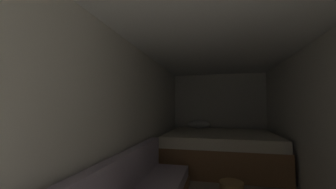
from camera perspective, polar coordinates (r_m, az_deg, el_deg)
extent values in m
cube|color=silver|center=(5.29, 14.07, -5.46)|extent=(2.35, 0.05, 2.03)
cube|color=silver|center=(2.75, -10.06, -7.51)|extent=(0.05, 5.49, 2.03)
cube|color=silver|center=(2.80, 39.26, -6.72)|extent=(0.05, 5.49, 2.03)
cube|color=white|center=(2.65, 14.52, 15.20)|extent=(2.35, 5.49, 0.05)
cube|color=brown|center=(4.41, 14.39, -15.99)|extent=(2.13, 1.82, 0.49)
cube|color=beige|center=(4.35, 14.32, -11.57)|extent=(2.09, 1.78, 0.19)
ellipsoid|color=white|center=(5.03, 8.64, -8.26)|extent=(0.55, 0.33, 0.20)
cube|color=#AD9EB2|center=(2.10, -16.85, -23.26)|extent=(0.12, 3.02, 0.42)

